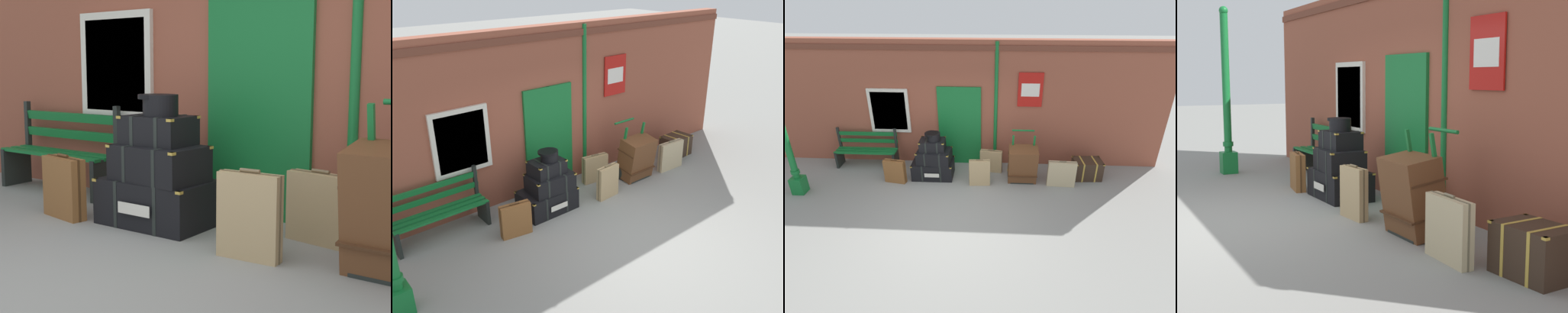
% 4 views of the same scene
% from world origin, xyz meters
% --- Properties ---
extents(ground_plane, '(60.00, 60.00, 0.00)m').
position_xyz_m(ground_plane, '(0.00, 0.00, 0.00)').
color(ground_plane, gray).
extents(brick_facade, '(10.40, 0.35, 3.20)m').
position_xyz_m(brick_facade, '(-0.01, 2.60, 1.60)').
color(brick_facade, brown).
rests_on(brick_facade, ground).
extents(lamp_post, '(0.28, 0.28, 3.04)m').
position_xyz_m(lamp_post, '(-3.60, 0.76, 1.16)').
color(lamp_post, '#146B2D').
rests_on(lamp_post, ground).
extents(platform_bench, '(1.60, 0.43, 1.01)m').
position_xyz_m(platform_bench, '(-2.47, 2.16, 0.44)').
color(platform_bench, '#146B2D').
rests_on(platform_bench, ground).
extents(steamer_trunk_base, '(1.01, 0.68, 0.43)m').
position_xyz_m(steamer_trunk_base, '(-0.62, 1.68, 0.21)').
color(steamer_trunk_base, black).
rests_on(steamer_trunk_base, ground).
extents(steamer_trunk_middle, '(0.84, 0.60, 0.33)m').
position_xyz_m(steamer_trunk_middle, '(-0.57, 1.64, 0.58)').
color(steamer_trunk_middle, black).
rests_on(steamer_trunk_middle, steamer_trunk_base).
extents(steamer_trunk_top, '(0.62, 0.47, 0.27)m').
position_xyz_m(steamer_trunk_top, '(-0.60, 1.68, 0.87)').
color(steamer_trunk_top, black).
rests_on(steamer_trunk_top, steamer_trunk_middle).
extents(round_hatbox, '(0.37, 0.33, 0.19)m').
position_xyz_m(round_hatbox, '(-0.56, 1.65, 1.11)').
color(round_hatbox, black).
rests_on(round_hatbox, steamer_trunk_top).
extents(porters_trolley, '(0.71, 0.58, 1.20)m').
position_xyz_m(porters_trolley, '(1.59, 1.72, 0.27)').
color(porters_trolley, black).
rests_on(porters_trolley, ground).
extents(large_brown_trunk, '(0.70, 0.56, 0.93)m').
position_xyz_m(large_brown_trunk, '(1.59, 1.55, 0.47)').
color(large_brown_trunk, brown).
rests_on(large_brown_trunk, ground).
extents(suitcase_caramel, '(0.57, 0.23, 0.62)m').
position_xyz_m(suitcase_caramel, '(0.82, 2.00, 0.29)').
color(suitcase_caramel, tan).
rests_on(suitcase_caramel, ground).
extents(suitcase_olive, '(0.51, 0.16, 0.70)m').
position_xyz_m(suitcase_olive, '(0.56, 1.32, 0.33)').
color(suitcase_olive, tan).
rests_on(suitcase_olive, ground).
extents(suitcase_beige, '(0.67, 0.17, 0.68)m').
position_xyz_m(suitcase_beige, '(2.51, 1.38, 0.32)').
color(suitcase_beige, tan).
rests_on(suitcase_beige, ground).
extents(suitcase_umber, '(0.54, 0.24, 0.62)m').
position_xyz_m(suitcase_umber, '(-1.50, 1.34, 0.29)').
color(suitcase_umber, brown).
rests_on(suitcase_umber, ground).
extents(corner_trunk, '(0.72, 0.53, 0.49)m').
position_xyz_m(corner_trunk, '(3.21, 1.81, 0.24)').
color(corner_trunk, '#332319').
rests_on(corner_trunk, ground).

